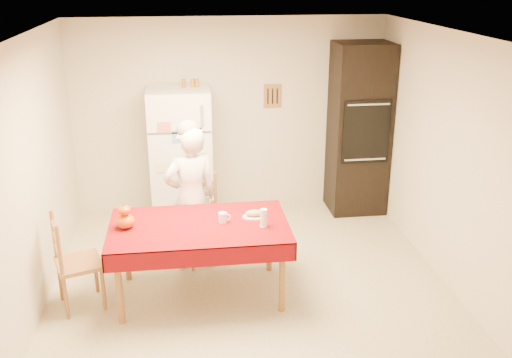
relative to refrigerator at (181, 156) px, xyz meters
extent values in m
plane|color=tan|center=(0.65, -1.88, -0.85)|extent=(4.50, 4.50, 0.00)
cube|color=beige|center=(0.65, 0.37, 0.40)|extent=(4.00, 0.02, 2.50)
cube|color=beige|center=(0.65, -4.13, 0.40)|extent=(4.00, 0.02, 2.50)
cube|color=beige|center=(-1.35, -1.88, 0.40)|extent=(0.02, 4.50, 2.50)
cube|color=beige|center=(2.65, -1.88, 0.40)|extent=(0.02, 4.50, 2.50)
cube|color=white|center=(0.65, -1.88, 1.65)|extent=(4.00, 4.50, 0.02)
cube|color=brown|center=(1.20, 0.36, 0.65)|extent=(0.22, 0.02, 0.30)
cube|color=white|center=(0.00, 0.00, 0.00)|extent=(0.75, 0.70, 1.70)
cube|color=silver|center=(0.26, -0.37, 0.60)|extent=(0.03, 0.03, 0.25)
cube|color=silver|center=(0.26, -0.37, -0.15)|extent=(0.03, 0.03, 0.60)
cube|color=black|center=(2.28, 0.05, 0.25)|extent=(0.70, 0.60, 2.20)
cube|color=black|center=(2.28, -0.26, 0.30)|extent=(0.59, 0.02, 0.80)
cylinder|color=brown|center=(-0.59, -2.25, -0.50)|extent=(0.06, 0.06, 0.71)
cylinder|color=brown|center=(-0.59, -1.47, -0.50)|extent=(0.06, 0.06, 0.71)
cylinder|color=brown|center=(0.89, -2.25, -0.50)|extent=(0.06, 0.06, 0.71)
cylinder|color=brown|center=(0.89, -1.47, -0.50)|extent=(0.06, 0.06, 0.71)
cube|color=brown|center=(0.15, -1.86, -0.12)|extent=(1.60, 0.90, 0.04)
cube|color=#5D0506|center=(0.15, -1.86, -0.09)|extent=(1.70, 1.00, 0.01)
cylinder|color=brown|center=(0.08, -1.36, -0.64)|extent=(0.04, 0.04, 0.43)
cylinder|color=brown|center=(0.01, -1.03, -0.64)|extent=(0.04, 0.04, 0.43)
cylinder|color=brown|center=(0.43, -1.29, -0.64)|extent=(0.04, 0.04, 0.43)
cylinder|color=brown|center=(0.36, -0.95, -0.64)|extent=(0.04, 0.04, 0.43)
cube|color=brown|center=(0.22, -1.16, -0.40)|extent=(0.50, 0.48, 0.04)
cube|color=brown|center=(0.18, -0.99, -0.15)|extent=(0.36, 0.11, 0.50)
cylinder|color=brown|center=(-0.77, -2.02, -0.64)|extent=(0.04, 0.04, 0.43)
cylinder|color=brown|center=(-1.09, -2.12, -0.64)|extent=(0.04, 0.04, 0.43)
cylinder|color=brown|center=(-0.88, -1.67, -0.64)|extent=(0.04, 0.04, 0.43)
cylinder|color=brown|center=(-1.20, -1.78, -0.64)|extent=(0.04, 0.04, 0.43)
cube|color=brown|center=(-0.99, -1.90, -0.40)|extent=(0.51, 0.52, 0.04)
cube|color=brown|center=(-1.15, -1.95, -0.15)|extent=(0.14, 0.35, 0.50)
imported|color=silver|center=(0.09, -1.24, -0.07)|extent=(0.65, 0.52, 1.57)
cylinder|color=white|center=(0.38, -1.84, -0.04)|extent=(0.08, 0.08, 0.10)
ellipsoid|color=red|center=(-0.53, -1.84, -0.02)|extent=(0.18, 0.18, 0.13)
ellipsoid|color=#E95305|center=(-0.53, -1.84, 0.09)|extent=(0.12, 0.12, 0.09)
cylinder|color=white|center=(0.75, -1.98, 0.00)|extent=(0.07, 0.07, 0.18)
cylinder|color=silver|center=(0.70, -1.77, -0.08)|extent=(0.24, 0.24, 0.02)
ellipsoid|color=#9F7B4E|center=(0.70, -1.77, -0.04)|extent=(0.18, 0.10, 0.06)
cylinder|color=brown|center=(0.07, 0.05, 0.90)|extent=(0.05, 0.05, 0.10)
cylinder|color=#97601B|center=(0.18, 0.05, 0.90)|extent=(0.05, 0.05, 0.10)
cylinder|color=#945C1B|center=(0.23, 0.05, 0.90)|extent=(0.05, 0.05, 0.10)
camera|label=1|loc=(0.05, -6.81, 2.21)|focal=40.00mm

